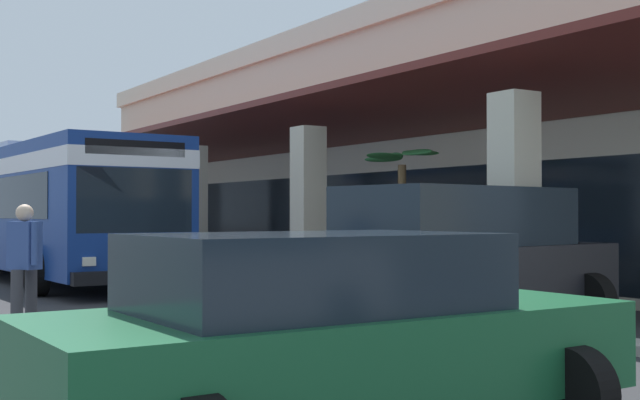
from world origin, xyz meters
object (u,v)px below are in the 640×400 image
at_px(parked_suv_charcoal, 460,256).
at_px(transit_bus, 49,203).
at_px(parked_sedan_green, 330,333).
at_px(potted_palm, 402,258).
at_px(pedestrian, 24,260).

bearing_deg(parked_suv_charcoal, transit_bus, -167.12).
bearing_deg(parked_sedan_green, potted_palm, 139.16).
height_order(parked_sedan_green, potted_palm, potted_palm).
distance_m(parked_suv_charcoal, potted_palm, 4.54).
xyz_separation_m(parked_suv_charcoal, potted_palm, (-4.01, 2.11, -0.27)).
relative_size(parked_suv_charcoal, potted_palm, 1.75).
relative_size(transit_bus, pedestrian, 6.51).
bearing_deg(potted_palm, parked_suv_charcoal, -27.76).
distance_m(parked_sedan_green, potted_palm, 10.16).
height_order(transit_bus, pedestrian, transit_bus).
bearing_deg(parked_suv_charcoal, parked_sedan_green, -50.96).
relative_size(transit_bus, parked_suv_charcoal, 2.25).
bearing_deg(parked_suv_charcoal, potted_palm, 152.24).
bearing_deg(pedestrian, parked_sedan_green, 5.55).
relative_size(parked_sedan_green, pedestrian, 2.55).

